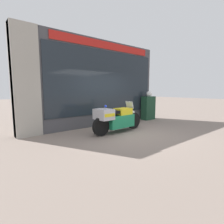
# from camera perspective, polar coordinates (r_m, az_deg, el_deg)

# --- Properties ---
(ground_plane) EXTENTS (60.00, 60.00, 0.00)m
(ground_plane) POSITION_cam_1_polar(r_m,az_deg,el_deg) (6.72, 5.11, -6.86)
(ground_plane) COLOR gray
(shop_building) EXTENTS (6.90, 0.55, 3.84)m
(shop_building) POSITION_cam_1_polar(r_m,az_deg,el_deg) (7.84, -7.37, 9.33)
(shop_building) COLOR #424247
(shop_building) RESTS_ON ground
(window_display) EXTENTS (5.58, 0.30, 2.10)m
(window_display) POSITION_cam_1_polar(r_m,az_deg,el_deg) (8.38, -2.85, -0.58)
(window_display) COLOR slate
(window_display) RESTS_ON ground
(paramedic_motorcycle) EXTENTS (2.44, 0.69, 1.17)m
(paramedic_motorcycle) POSITION_cam_1_polar(r_m,az_deg,el_deg) (6.70, 1.38, -2.07)
(paramedic_motorcycle) COLOR black
(paramedic_motorcycle) RESTS_ON ground
(utility_cabinet) EXTENTS (0.75, 0.41, 1.28)m
(utility_cabinet) POSITION_cam_1_polar(r_m,az_deg,el_deg) (9.82, 11.74, 1.27)
(utility_cabinet) COLOR #193D28
(utility_cabinet) RESTS_ON ground
(white_helmet) EXTENTS (0.30, 0.30, 0.30)m
(white_helmet) POSITION_cam_1_polar(r_m,az_deg,el_deg) (9.77, 12.03, 5.86)
(white_helmet) COLOR white
(white_helmet) RESTS_ON utility_cabinet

